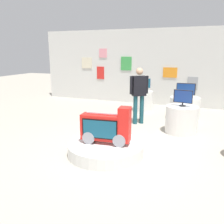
{
  "coord_description": "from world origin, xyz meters",
  "views": [
    {
      "loc": [
        1.55,
        -4.66,
        2.07
      ],
      "look_at": [
        -0.32,
        0.01,
        0.82
      ],
      "focal_mm": 39.11,
      "sensor_mm": 36.0,
      "label": 1
    }
  ],
  "objects_px": {
    "display_pedestal_right_rear": "(143,101)",
    "main_display_pedestal": "(106,149)",
    "display_pedestal_center_rear": "(181,120)",
    "display_pedestal_left_rear": "(184,109)",
    "tv_on_center_rear": "(183,97)",
    "novelty_firetruck_tv": "(106,129)",
    "shopper_browsing_near_truck": "(139,92)",
    "tv_on_right_rear": "(143,84)",
    "tv_on_left_rear": "(186,90)"
  },
  "relations": [
    {
      "from": "tv_on_left_rear",
      "to": "shopper_browsing_near_truck",
      "type": "xyz_separation_m",
      "value": [
        -1.21,
        -0.92,
        0.01
      ]
    },
    {
      "from": "main_display_pedestal",
      "to": "display_pedestal_left_rear",
      "type": "xyz_separation_m",
      "value": [
        1.22,
        3.32,
        0.23
      ]
    },
    {
      "from": "main_display_pedestal",
      "to": "display_pedestal_right_rear",
      "type": "height_order",
      "value": "display_pedestal_right_rear"
    },
    {
      "from": "main_display_pedestal",
      "to": "display_pedestal_right_rear",
      "type": "bearing_deg",
      "value": 94.04
    },
    {
      "from": "tv_on_left_rear",
      "to": "shopper_browsing_near_truck",
      "type": "distance_m",
      "value": 1.52
    },
    {
      "from": "tv_on_center_rear",
      "to": "tv_on_right_rear",
      "type": "bearing_deg",
      "value": 127.75
    },
    {
      "from": "tv_on_center_rear",
      "to": "display_pedestal_center_rear",
      "type": "bearing_deg",
      "value": 99.74
    },
    {
      "from": "tv_on_left_rear",
      "to": "tv_on_center_rear",
      "type": "distance_m",
      "value": 1.32
    },
    {
      "from": "tv_on_right_rear",
      "to": "main_display_pedestal",
      "type": "bearing_deg",
      "value": -85.95
    },
    {
      "from": "display_pedestal_center_rear",
      "to": "tv_on_center_rear",
      "type": "bearing_deg",
      "value": -80.26
    },
    {
      "from": "novelty_firetruck_tv",
      "to": "display_pedestal_center_rear",
      "type": "relative_size",
      "value": 1.26
    },
    {
      "from": "tv_on_left_rear",
      "to": "main_display_pedestal",
      "type": "bearing_deg",
      "value": -110.18
    },
    {
      "from": "shopper_browsing_near_truck",
      "to": "display_pedestal_left_rear",
      "type": "bearing_deg",
      "value": 37.32
    },
    {
      "from": "main_display_pedestal",
      "to": "tv_on_center_rear",
      "type": "distance_m",
      "value": 2.51
    },
    {
      "from": "tv_on_left_rear",
      "to": "tv_on_right_rear",
      "type": "distance_m",
      "value": 1.66
    },
    {
      "from": "display_pedestal_left_rear",
      "to": "tv_on_left_rear",
      "type": "height_order",
      "value": "tv_on_left_rear"
    },
    {
      "from": "novelty_firetruck_tv",
      "to": "shopper_browsing_near_truck",
      "type": "distance_m",
      "value": 2.43
    },
    {
      "from": "display_pedestal_right_rear",
      "to": "main_display_pedestal",
      "type": "bearing_deg",
      "value": -85.96
    },
    {
      "from": "novelty_firetruck_tv",
      "to": "tv_on_right_rear",
      "type": "bearing_deg",
      "value": 94.3
    },
    {
      "from": "tv_on_left_rear",
      "to": "display_pedestal_center_rear",
      "type": "bearing_deg",
      "value": -87.49
    },
    {
      "from": "display_pedestal_left_rear",
      "to": "tv_on_center_rear",
      "type": "relative_size",
      "value": 1.88
    },
    {
      "from": "main_display_pedestal",
      "to": "display_pedestal_center_rear",
      "type": "xyz_separation_m",
      "value": [
        1.28,
        2.0,
        0.23
      ]
    },
    {
      "from": "shopper_browsing_near_truck",
      "to": "main_display_pedestal",
      "type": "bearing_deg",
      "value": -90.26
    },
    {
      "from": "main_display_pedestal",
      "to": "shopper_browsing_near_truck",
      "type": "relative_size",
      "value": 0.96
    },
    {
      "from": "main_display_pedestal",
      "to": "display_pedestal_center_rear",
      "type": "bearing_deg",
      "value": 57.46
    },
    {
      "from": "tv_on_center_rear",
      "to": "shopper_browsing_near_truck",
      "type": "height_order",
      "value": "shopper_browsing_near_truck"
    },
    {
      "from": "display_pedestal_center_rear",
      "to": "display_pedestal_left_rear",
      "type": "bearing_deg",
      "value": 92.49
    },
    {
      "from": "novelty_firetruck_tv",
      "to": "tv_on_left_rear",
      "type": "relative_size",
      "value": 1.84
    },
    {
      "from": "display_pedestal_left_rear",
      "to": "tv_on_center_rear",
      "type": "bearing_deg",
      "value": -87.49
    },
    {
      "from": "main_display_pedestal",
      "to": "novelty_firetruck_tv",
      "type": "relative_size",
      "value": 1.52
    },
    {
      "from": "display_pedestal_left_rear",
      "to": "display_pedestal_center_rear",
      "type": "height_order",
      "value": "same"
    },
    {
      "from": "main_display_pedestal",
      "to": "tv_on_right_rear",
      "type": "xyz_separation_m",
      "value": [
        -0.28,
        4.01,
        0.85
      ]
    },
    {
      "from": "display_pedestal_center_rear",
      "to": "main_display_pedestal",
      "type": "bearing_deg",
      "value": -122.54
    },
    {
      "from": "novelty_firetruck_tv",
      "to": "tv_on_right_rear",
      "type": "relative_size",
      "value": 1.89
    },
    {
      "from": "shopper_browsing_near_truck",
      "to": "tv_on_right_rear",
      "type": "bearing_deg",
      "value": 100.36
    },
    {
      "from": "main_display_pedestal",
      "to": "tv_on_left_rear",
      "type": "relative_size",
      "value": 2.79
    },
    {
      "from": "tv_on_right_rear",
      "to": "shopper_browsing_near_truck",
      "type": "bearing_deg",
      "value": -79.64
    },
    {
      "from": "display_pedestal_left_rear",
      "to": "display_pedestal_center_rear",
      "type": "relative_size",
      "value": 1.11
    },
    {
      "from": "tv_on_center_rear",
      "to": "display_pedestal_right_rear",
      "type": "bearing_deg",
      "value": 127.68
    },
    {
      "from": "display_pedestal_center_rear",
      "to": "tv_on_right_rear",
      "type": "relative_size",
      "value": 1.5
    },
    {
      "from": "novelty_firetruck_tv",
      "to": "tv_on_left_rear",
      "type": "xyz_separation_m",
      "value": [
        1.2,
        3.32,
        0.38
      ]
    },
    {
      "from": "display_pedestal_center_rear",
      "to": "display_pedestal_right_rear",
      "type": "xyz_separation_m",
      "value": [
        -1.56,
        2.02,
        0.0
      ]
    },
    {
      "from": "display_pedestal_left_rear",
      "to": "tv_on_center_rear",
      "type": "xyz_separation_m",
      "value": [
        0.06,
        -1.32,
        0.59
      ]
    },
    {
      "from": "display_pedestal_center_rear",
      "to": "tv_on_right_rear",
      "type": "bearing_deg",
      "value": 127.79
    },
    {
      "from": "main_display_pedestal",
      "to": "tv_on_left_rear",
      "type": "height_order",
      "value": "tv_on_left_rear"
    },
    {
      "from": "tv_on_center_rear",
      "to": "main_display_pedestal",
      "type": "bearing_deg",
      "value": -122.61
    },
    {
      "from": "display_pedestal_center_rear",
      "to": "tv_on_center_rear",
      "type": "height_order",
      "value": "tv_on_center_rear"
    },
    {
      "from": "main_display_pedestal",
      "to": "tv_on_left_rear",
      "type": "bearing_deg",
      "value": 69.82
    },
    {
      "from": "main_display_pedestal",
      "to": "novelty_firetruck_tv",
      "type": "xyz_separation_m",
      "value": [
        0.02,
        -0.0,
        0.43
      ]
    },
    {
      "from": "main_display_pedestal",
      "to": "tv_on_center_rear",
      "type": "height_order",
      "value": "tv_on_center_rear"
    }
  ]
}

